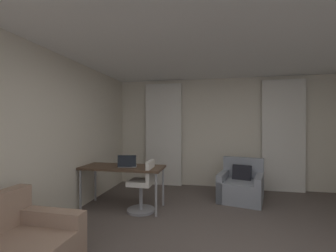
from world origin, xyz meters
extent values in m
cube|color=beige|center=(0.00, 3.03, 1.30)|extent=(5.12, 0.06, 2.60)
cube|color=beige|center=(-2.53, 0.00, 1.30)|extent=(0.06, 6.12, 2.60)
cube|color=white|center=(0.00, 0.00, 2.63)|extent=(5.12, 6.12, 0.06)
cube|color=silver|center=(-1.38, 2.90, 1.25)|extent=(0.90, 0.06, 2.50)
cube|color=silver|center=(1.38, 2.90, 1.25)|extent=(0.90, 0.06, 2.50)
cube|color=#997A66|center=(-1.91, -0.46, 0.29)|extent=(0.87, 0.17, 0.58)
cube|color=gray|center=(0.38, 2.05, 0.20)|extent=(0.97, 0.97, 0.40)
cube|color=gray|center=(0.46, 2.37, 0.60)|extent=(0.81, 0.33, 0.41)
cube|color=gray|center=(0.71, 1.97, 0.27)|extent=(0.31, 0.80, 0.54)
cube|color=gray|center=(0.05, 2.13, 0.27)|extent=(0.31, 0.80, 0.54)
cube|color=black|center=(0.41, 2.17, 0.50)|extent=(0.40, 0.28, 0.37)
cube|color=#4C3828|center=(-1.75, 1.23, 0.73)|extent=(1.47, 0.61, 0.04)
cylinder|color=#99999E|center=(-2.43, 1.49, 0.35)|extent=(0.04, 0.04, 0.71)
cylinder|color=#99999E|center=(-1.06, 1.49, 0.35)|extent=(0.04, 0.04, 0.71)
cylinder|color=#99999E|center=(-2.43, 0.97, 0.35)|extent=(0.04, 0.04, 0.71)
cylinder|color=#99999E|center=(-1.06, 0.97, 0.35)|extent=(0.04, 0.04, 0.71)
cylinder|color=gray|center=(-1.37, 1.13, 0.23)|extent=(0.06, 0.06, 0.46)
cylinder|color=gray|center=(-1.37, 1.13, 0.02)|extent=(0.48, 0.48, 0.04)
cube|color=silver|center=(-1.37, 1.13, 0.50)|extent=(0.40, 0.40, 0.08)
cube|color=silver|center=(-1.20, 1.13, 0.71)|extent=(0.06, 0.36, 0.34)
cube|color=#ADADB2|center=(-1.65, 1.22, 0.76)|extent=(0.37, 0.29, 0.02)
cube|color=black|center=(-1.62, 1.12, 0.87)|extent=(0.32, 0.13, 0.20)
camera|label=1|loc=(-0.12, -2.64, 1.51)|focal=24.56mm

